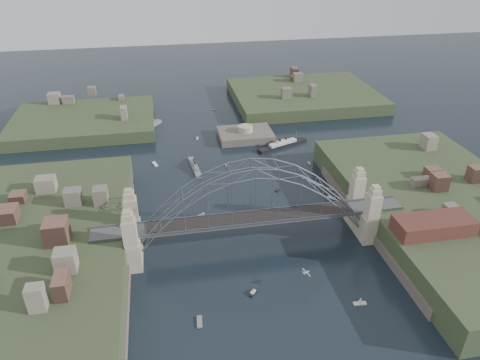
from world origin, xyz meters
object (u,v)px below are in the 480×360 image
Objects in this scene: bridge at (253,205)px; naval_cruiser_near at (195,167)px; fort_island at (245,139)px; wharf_shed at (434,225)px; ocean_liner at (283,145)px; naval_cruiser_far at (147,127)px.

bridge reaches higher than naval_cruiser_near.
wharf_shed reaches higher than fort_island.
bridge reaches higher than ocean_liner.
fort_island is 43.63m from naval_cruiser_far.
ocean_liner is (12.91, -11.06, 1.19)m from fort_island.
naval_cruiser_far reaches higher than naval_cruiser_near.
bridge is 5.32× the size of naval_cruiser_near.
naval_cruiser_near is 0.72× the size of ocean_liner.
wharf_shed is (32.00, -84.00, 10.34)m from fort_island.
bridge reaches higher than fort_island.
ocean_liner is (24.91, 58.94, -11.48)m from bridge.
wharf_shed is 124.45m from naval_cruiser_far.
ocean_liner is at bearing 18.54° from naval_cruiser_near.
naval_cruiser_near is 0.98× the size of naval_cruiser_far.
wharf_shed is at bearing -69.15° from fort_island.
bridge is at bearing -112.91° from ocean_liner.
bridge is 46.23m from wharf_shed.
fort_island is 32.84m from naval_cruiser_near.
fort_island is at bearing 44.94° from naval_cruiser_near.
bridge is 92.14m from naval_cruiser_far.
fort_island reaches higher than ocean_liner.
naval_cruiser_far is at bearing 152.14° from ocean_liner.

